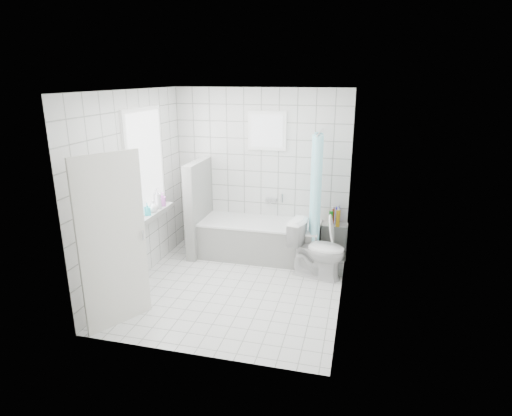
# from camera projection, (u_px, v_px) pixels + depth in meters

# --- Properties ---
(ground) EXTENTS (3.00, 3.00, 0.00)m
(ground) POSITION_uv_depth(u_px,v_px,m) (235.00, 288.00, 5.82)
(ground) COLOR white
(ground) RESTS_ON ground
(ceiling) EXTENTS (3.00, 3.00, 0.00)m
(ceiling) POSITION_uv_depth(u_px,v_px,m) (232.00, 90.00, 5.05)
(ceiling) COLOR white
(ceiling) RESTS_ON ground
(wall_back) EXTENTS (2.80, 0.02, 2.60)m
(wall_back) POSITION_uv_depth(u_px,v_px,m) (261.00, 171.00, 6.82)
(wall_back) COLOR white
(wall_back) RESTS_ON ground
(wall_front) EXTENTS (2.80, 0.02, 2.60)m
(wall_front) POSITION_uv_depth(u_px,v_px,m) (188.00, 237.00, 4.04)
(wall_front) COLOR white
(wall_front) RESTS_ON ground
(wall_left) EXTENTS (0.02, 3.00, 2.60)m
(wall_left) POSITION_uv_depth(u_px,v_px,m) (134.00, 189.00, 5.76)
(wall_left) COLOR white
(wall_left) RESTS_ON ground
(wall_right) EXTENTS (0.02, 3.00, 2.60)m
(wall_right) POSITION_uv_depth(u_px,v_px,m) (346.00, 204.00, 5.11)
(wall_right) COLOR white
(wall_right) RESTS_ON ground
(window_left) EXTENTS (0.01, 0.90, 1.40)m
(window_left) POSITION_uv_depth(u_px,v_px,m) (146.00, 163.00, 5.94)
(window_left) COLOR white
(window_left) RESTS_ON wall_left
(window_back) EXTENTS (0.50, 0.01, 0.50)m
(window_back) POSITION_uv_depth(u_px,v_px,m) (267.00, 131.00, 6.57)
(window_back) COLOR white
(window_back) RESTS_ON wall_back
(window_sill) EXTENTS (0.18, 1.02, 0.08)m
(window_sill) POSITION_uv_depth(u_px,v_px,m) (153.00, 214.00, 6.15)
(window_sill) COLOR white
(window_sill) RESTS_ON wall_left
(door) EXTENTS (0.42, 0.72, 2.00)m
(door) POSITION_uv_depth(u_px,v_px,m) (113.00, 243.00, 4.72)
(door) COLOR silver
(door) RESTS_ON ground
(bathtub) EXTENTS (1.86, 0.77, 0.58)m
(bathtub) POSITION_uv_depth(u_px,v_px,m) (260.00, 239.00, 6.76)
(bathtub) COLOR white
(bathtub) RESTS_ON ground
(partition_wall) EXTENTS (0.15, 0.85, 1.50)m
(partition_wall) POSITION_uv_depth(u_px,v_px,m) (199.00, 208.00, 6.81)
(partition_wall) COLOR white
(partition_wall) RESTS_ON ground
(tiled_ledge) EXTENTS (0.40, 0.24, 0.55)m
(tiled_ledge) POSITION_uv_depth(u_px,v_px,m) (334.00, 241.00, 6.73)
(tiled_ledge) COLOR white
(tiled_ledge) RESTS_ON ground
(toilet) EXTENTS (0.87, 0.60, 0.81)m
(toilet) POSITION_uv_depth(u_px,v_px,m) (318.00, 249.00, 6.06)
(toilet) COLOR white
(toilet) RESTS_ON ground
(curtain_rod) EXTENTS (0.02, 0.80, 0.02)m
(curtain_rod) POSITION_uv_depth(u_px,v_px,m) (320.00, 132.00, 6.03)
(curtain_rod) COLOR silver
(curtain_rod) RESTS_ON wall_back
(shower_curtain) EXTENTS (0.14, 0.48, 1.78)m
(shower_curtain) POSITION_uv_depth(u_px,v_px,m) (316.00, 196.00, 6.17)
(shower_curtain) COLOR #56EEFE
(shower_curtain) RESTS_ON curtain_rod
(tub_faucet) EXTENTS (0.18, 0.06, 0.06)m
(tub_faucet) POSITION_uv_depth(u_px,v_px,m) (271.00, 200.00, 6.88)
(tub_faucet) COLOR silver
(tub_faucet) RESTS_ON wall_back
(sill_bottles) EXTENTS (0.18, 0.80, 0.31)m
(sill_bottles) POSITION_uv_depth(u_px,v_px,m) (152.00, 204.00, 6.07)
(sill_bottles) COLOR #2DC8CA
(sill_bottles) RESTS_ON window_sill
(ledge_bottles) EXTENTS (0.17, 0.19, 0.28)m
(ledge_bottles) POSITION_uv_depth(u_px,v_px,m) (335.00, 217.00, 6.59)
(ledge_bottles) COLOR #C23F16
(ledge_bottles) RESTS_ON tiled_ledge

